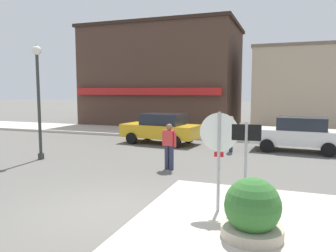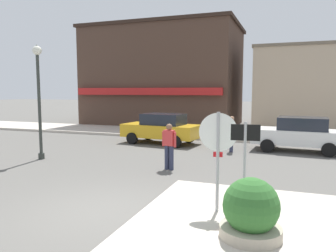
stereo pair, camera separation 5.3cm
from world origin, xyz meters
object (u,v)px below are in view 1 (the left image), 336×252
at_px(planter, 252,215).
at_px(parked_car_second, 299,134).
at_px(parked_car_nearest, 161,128).
at_px(stop_sign, 219,149).
at_px(pedestrian_crossing_far, 169,145).
at_px(pedestrian_crossing_near, 231,133).
at_px(one_way_sign, 246,159).
at_px(lamp_post, 38,85).

height_order(planter, parked_car_second, parked_car_second).
xyz_separation_m(planter, parked_car_nearest, (-5.58, 10.05, 0.25)).
relative_size(stop_sign, pedestrian_crossing_far, 1.43).
relative_size(planter, pedestrian_crossing_near, 0.76).
relative_size(planter, pedestrian_crossing_far, 0.76).
distance_m(stop_sign, pedestrian_crossing_far, 4.52).
distance_m(one_way_sign, lamp_post, 9.34).
height_order(stop_sign, one_way_sign, stop_sign).
distance_m(stop_sign, parked_car_second, 9.22).
bearing_deg(one_way_sign, pedestrian_crossing_far, 129.21).
xyz_separation_m(lamp_post, parked_car_nearest, (3.14, 5.33, -2.15)).
relative_size(parked_car_second, pedestrian_crossing_far, 2.56).
height_order(lamp_post, parked_car_nearest, lamp_post).
height_order(one_way_sign, pedestrian_crossing_near, one_way_sign).
xyz_separation_m(lamp_post, parked_car_second, (9.82, 5.34, -2.15)).
bearing_deg(parked_car_second, stop_sign, -102.02).
distance_m(parked_car_second, pedestrian_crossing_far, 6.83).
bearing_deg(pedestrian_crossing_far, one_way_sign, -50.79).
relative_size(one_way_sign, pedestrian_crossing_far, 1.30).
xyz_separation_m(stop_sign, pedestrian_crossing_far, (-2.45, 3.74, -0.65)).
xyz_separation_m(stop_sign, parked_car_nearest, (-4.77, 8.98, -0.71)).
relative_size(planter, lamp_post, 0.27).
xyz_separation_m(lamp_post, pedestrian_crossing_near, (6.95, 4.21, -2.09)).
relative_size(lamp_post, parked_car_nearest, 1.09).
distance_m(planter, pedestrian_crossing_far, 5.82).
bearing_deg(pedestrian_crossing_near, planter, -78.75).
xyz_separation_m(planter, pedestrian_crossing_near, (-1.77, 8.92, 0.31)).
bearing_deg(parked_car_nearest, one_way_sign, -59.20).
distance_m(planter, parked_car_nearest, 11.49).
distance_m(planter, parked_car_second, 10.12).
xyz_separation_m(one_way_sign, lamp_post, (-8.46, 3.60, 1.63)).
bearing_deg(one_way_sign, lamp_post, 156.95).
bearing_deg(lamp_post, pedestrian_crossing_far, 0.95).
distance_m(one_way_sign, pedestrian_crossing_near, 7.97).
bearing_deg(parked_car_second, planter, -96.24).
xyz_separation_m(stop_sign, lamp_post, (-7.90, 3.65, 1.44)).
height_order(planter, parked_car_nearest, parked_car_nearest).
distance_m(parked_car_nearest, parked_car_second, 6.68).
distance_m(stop_sign, pedestrian_crossing_near, 7.94).
bearing_deg(stop_sign, pedestrian_crossing_near, 96.96).
distance_m(one_way_sign, parked_car_nearest, 10.41).
xyz_separation_m(one_way_sign, planter, (0.26, -1.11, -0.77)).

